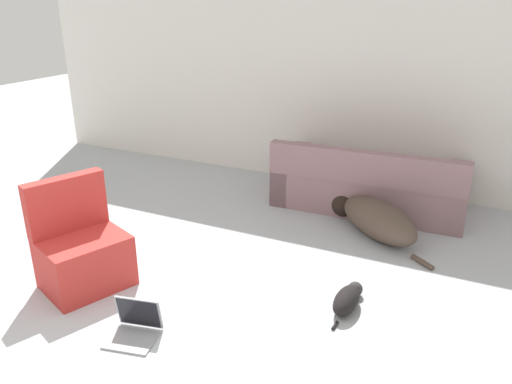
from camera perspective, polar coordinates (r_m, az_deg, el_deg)
wall_back at (r=6.36m, az=5.83°, el=13.04°), size 7.89×0.06×2.67m
couch at (r=5.76m, az=12.74°, el=0.61°), size 2.11×0.96×0.76m
dog at (r=5.15m, az=13.34°, el=-2.90°), size 1.25×1.02×0.37m
cat at (r=3.99m, az=10.42°, el=-11.92°), size 0.19×0.58×0.17m
laptop_open at (r=3.76m, az=-13.59°, el=-14.44°), size 0.39×0.37×0.27m
side_chair at (r=4.36m, az=-19.31°, el=-6.40°), size 0.75×0.81×0.90m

